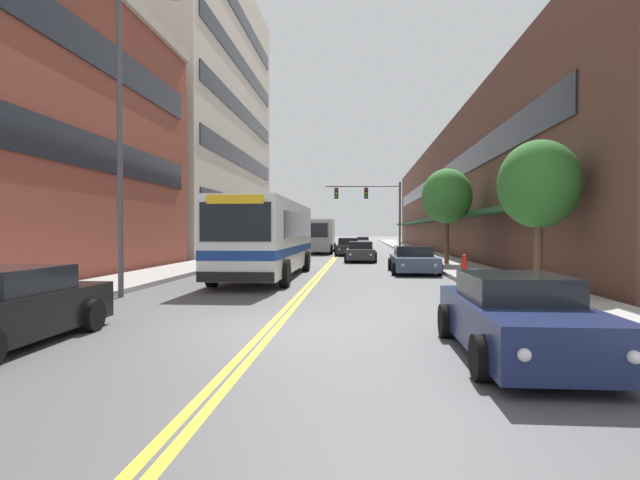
% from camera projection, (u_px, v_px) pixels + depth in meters
% --- Properties ---
extents(ground_plane, '(240.00, 240.00, 0.00)m').
position_uv_depth(ground_plane, '(340.00, 252.00, 46.90)').
color(ground_plane, '#4C4C4F').
extents(sidewalk_left, '(2.85, 106.00, 0.18)m').
position_uv_depth(sidewalk_left, '(268.00, 250.00, 47.44)').
color(sidewalk_left, '#9E9B96').
rests_on(sidewalk_left, ground_plane).
extents(sidewalk_right, '(2.85, 106.00, 0.18)m').
position_uv_depth(sidewalk_right, '(415.00, 251.00, 46.35)').
color(sidewalk_right, '#9E9B96').
rests_on(sidewalk_right, ground_plane).
extents(centre_line, '(0.34, 106.00, 0.01)m').
position_uv_depth(centre_line, '(340.00, 252.00, 46.90)').
color(centre_line, yellow).
rests_on(centre_line, ground_plane).
extents(brick_storefront_left, '(9.24, 17.95, 12.65)m').
position_uv_depth(brick_storefront_left, '(12.00, 129.00, 21.34)').
color(brick_storefront_left, brown).
rests_on(brick_storefront_left, ground_plane).
extents(office_tower_left, '(12.08, 26.38, 24.93)m').
position_uv_depth(office_tower_left, '(177.00, 114.00, 44.83)').
color(office_tower_left, beige).
rests_on(office_tower_left, ground_plane).
extents(storefront_row_right, '(9.10, 68.00, 10.25)m').
position_uv_depth(storefront_row_right, '(477.00, 196.00, 45.81)').
color(storefront_row_right, brown).
rests_on(storefront_row_right, ground_plane).
extents(city_bus, '(2.88, 11.45, 3.16)m').
position_uv_depth(city_bus, '(269.00, 235.00, 21.34)').
color(city_bus, silver).
rests_on(city_bus, ground_plane).
extents(car_red_parked_left_mid, '(2.08, 4.90, 1.38)m').
position_uv_depth(car_red_parked_left_mid, '(285.00, 247.00, 40.65)').
color(car_red_parked_left_mid, maroon).
rests_on(car_red_parked_left_mid, ground_plane).
extents(car_navy_parked_right_foreground, '(1.98, 4.47, 1.28)m').
position_uv_depth(car_navy_parked_right_foreground, '(517.00, 318.00, 7.87)').
color(car_navy_parked_right_foreground, '#19234C').
rests_on(car_navy_parked_right_foreground, ground_plane).
extents(car_slate_blue_parked_right_mid, '(2.20, 4.69, 1.25)m').
position_uv_depth(car_slate_blue_parked_right_mid, '(413.00, 260.00, 23.47)').
color(car_slate_blue_parked_right_mid, '#475675').
rests_on(car_slate_blue_parked_right_mid, ground_plane).
extents(car_dark_grey_moving_lead, '(2.01, 4.50, 1.27)m').
position_uv_depth(car_dark_grey_moving_lead, '(360.00, 252.00, 32.07)').
color(car_dark_grey_moving_lead, '#38383D').
rests_on(car_dark_grey_moving_lead, ground_plane).
extents(car_white_moving_second, '(2.02, 4.34, 1.15)m').
position_uv_depth(car_white_moving_second, '(363.00, 241.00, 65.41)').
color(car_white_moving_second, white).
rests_on(car_white_moving_second, ground_plane).
extents(car_charcoal_moving_third, '(2.05, 4.58, 1.40)m').
position_uv_depth(car_charcoal_moving_third, '(348.00, 247.00, 39.88)').
color(car_charcoal_moving_third, '#232328').
rests_on(car_charcoal_moving_third, ground_plane).
extents(box_truck, '(2.69, 7.27, 3.02)m').
position_uv_depth(box_truck, '(319.00, 235.00, 43.82)').
color(box_truck, '#B7B7BC').
rests_on(box_truck, ground_plane).
extents(traffic_signal_mast, '(6.44, 0.38, 6.12)m').
position_uv_depth(traffic_signal_mast, '(373.00, 202.00, 42.42)').
color(traffic_signal_mast, '#47474C').
rests_on(traffic_signal_mast, ground_plane).
extents(street_lamp_left_near, '(2.09, 0.28, 9.05)m').
position_uv_depth(street_lamp_left_near, '(128.00, 119.00, 14.71)').
color(street_lamp_left_near, '#47474C').
rests_on(street_lamp_left_near, ground_plane).
extents(street_tree_right_near, '(2.41, 2.41, 4.54)m').
position_uv_depth(street_tree_right_near, '(539.00, 185.00, 15.04)').
color(street_tree_right_near, brown).
rests_on(street_tree_right_near, sidewalk_right).
extents(street_tree_right_mid, '(2.73, 2.73, 5.21)m').
position_uv_depth(street_tree_right_mid, '(447.00, 196.00, 27.39)').
color(street_tree_right_mid, brown).
rests_on(street_tree_right_mid, sidewalk_right).
extents(fire_hydrant, '(0.28, 0.20, 0.87)m').
position_uv_depth(fire_hydrant, '(464.00, 265.00, 19.82)').
color(fire_hydrant, red).
rests_on(fire_hydrant, sidewalk_right).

